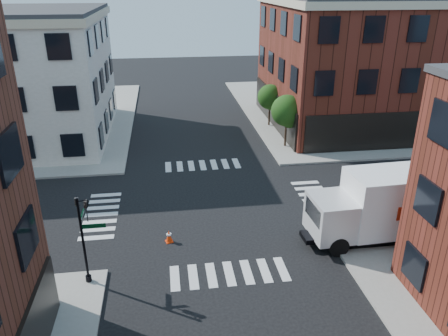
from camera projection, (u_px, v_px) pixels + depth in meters
ground at (213, 207)px, 28.08m from camera, size 120.00×120.00×0.00m
sidewalk_ne at (374, 107)px, 49.84m from camera, size 30.00×30.00×0.15m
building_ne at (400, 62)px, 42.88m from camera, size 25.00×16.00×12.00m
tree_near at (288, 112)px, 36.87m from camera, size 2.69×2.69×4.49m
tree_far at (271, 98)px, 42.44m from camera, size 2.43×2.43×4.07m
signal_pole at (84, 231)px, 20.02m from camera, size 1.29×1.24×4.60m
box_truck at (390, 205)px, 23.98m from camera, size 8.99×3.10×4.01m
traffic_cone at (169, 236)px, 24.24m from camera, size 0.48×0.48×0.73m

